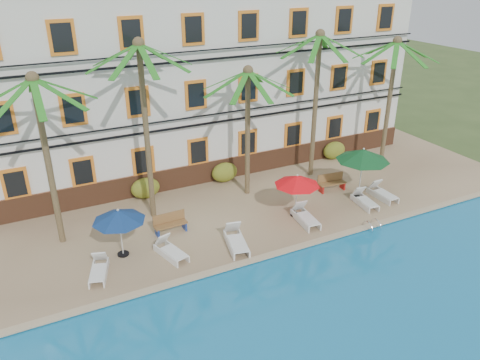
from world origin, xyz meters
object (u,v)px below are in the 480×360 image
palm_e (391,85)px  lounger_f (382,193)px  palm_b (144,108)px  lounger_e (364,200)px  bench_right (332,182)px  palm_a (43,137)px  umbrella_green (363,155)px  lounger_d (305,216)px  pool_ladder (372,227)px  umbrella_blue (119,216)px  palm_c (248,112)px  lounger_b (170,250)px  umbrella_red (297,181)px  lounger_a (99,269)px  lounger_c (236,240)px  bench_left (170,223)px  palm_d (317,85)px

palm_e → lounger_f: palm_e is taller
palm_b → lounger_e: 11.66m
palm_b → bench_right: size_ratio=5.42×
lounger_e → palm_a: bearing=167.0°
umbrella_green → bench_right: 2.39m
palm_a → lounger_d: size_ratio=3.83×
pool_ladder → umbrella_blue: bearing=164.9°
palm_a → palm_c: bearing=3.7°
lounger_b → lounger_f: 11.56m
lounger_e → bench_right: (-0.46, 2.13, 0.20)m
palm_c → lounger_f: bearing=-31.2°
umbrella_green → umbrella_red: bearing=-176.7°
lounger_a → lounger_c: size_ratio=0.84×
umbrella_blue → bench_left: 2.87m
bench_left → lounger_f: bearing=-8.4°
umbrella_red → pool_ladder: umbrella_red is taller
umbrella_red → lounger_c: 4.24m
umbrella_green → lounger_b: umbrella_green is taller
lounger_f → palm_a: bearing=168.9°
umbrella_green → lounger_e: 2.26m
umbrella_green → pool_ladder: 3.92m
lounger_c → lounger_d: size_ratio=1.09×
palm_e → bench_left: palm_e is taller
lounger_d → umbrella_red: bearing=94.6°
lounger_a → lounger_e: (13.13, -0.02, 0.01)m
palm_d → lounger_d: (-3.37, -4.46, -4.91)m
umbrella_green → lounger_d: bearing=-166.3°
lounger_e → pool_ladder: lounger_e is taller
bench_left → bench_right: bearing=1.8°
palm_e → lounger_e: size_ratio=4.23×
umbrella_red → lounger_f: 5.30m
lounger_a → lounger_f: lounger_f is taller
palm_c → bench_right: palm_c is taller
umbrella_blue → lounger_b: bearing=-28.8°
lounger_c → bench_right: lounger_c is taller
palm_c → bench_left: 6.63m
palm_c → umbrella_red: (0.96, -3.21, -2.56)m
palm_c → pool_ladder: palm_c is taller
palm_c → lounger_b: size_ratio=3.59×
palm_a → lounger_b: palm_a is taller
umbrella_green → lounger_b: bearing=-175.5°
palm_c → lounger_c: 6.64m
lounger_f → bench_right: (-1.81, 1.91, 0.20)m
umbrella_blue → palm_d: bearing=16.0°
palm_c → palm_d: 4.49m
umbrella_blue → lounger_b: (1.75, -0.96, -1.58)m
palm_b → palm_e: (14.02, -0.18, -0.46)m
lounger_c → umbrella_red: bearing=17.4°
pool_ladder → palm_e: bearing=45.3°
umbrella_red → bench_left: bearing=168.4°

